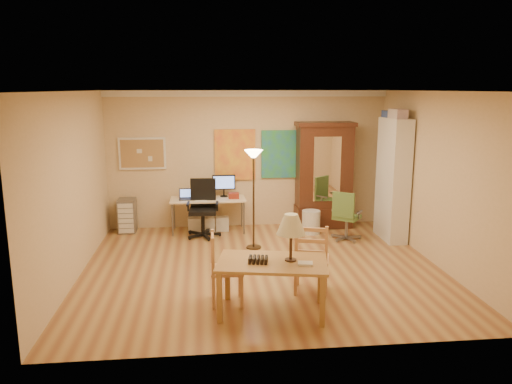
{
  "coord_description": "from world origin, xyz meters",
  "views": [
    {
      "loc": [
        -0.86,
        -7.3,
        2.74
      ],
      "look_at": [
        -0.06,
        0.3,
        1.15
      ],
      "focal_mm": 35.0,
      "sensor_mm": 36.0,
      "label": 1
    }
  ],
  "objects": [
    {
      "name": "computer_desk",
      "position": [
        -0.78,
        2.15,
        0.4
      ],
      "size": [
        1.44,
        0.63,
        1.09
      ],
      "color": "beige",
      "rests_on": "floor"
    },
    {
      "name": "wastebin",
      "position": [
        1.16,
        1.79,
        0.22
      ],
      "size": [
        0.35,
        0.35,
        0.44
      ],
      "primitive_type": "cylinder",
      "color": "silver",
      "rests_on": "floor"
    },
    {
      "name": "floor",
      "position": [
        0.0,
        0.0,
        0.0
      ],
      "size": [
        5.5,
        5.5,
        0.0
      ],
      "primitive_type": "plane",
      "color": "brown",
      "rests_on": "ground"
    },
    {
      "name": "bookshelf",
      "position": [
        2.55,
        1.3,
        1.1
      ],
      "size": [
        0.33,
        0.89,
        2.22
      ],
      "color": "white",
      "rests_on": "floor"
    },
    {
      "name": "drawer_cart",
      "position": [
        -2.36,
        2.23,
        0.33
      ],
      "size": [
        0.33,
        0.39,
        0.65
      ],
      "color": "slate",
      "rests_on": "floor"
    },
    {
      "name": "torchiere_lamp",
      "position": [
        -0.03,
        0.99,
        1.38
      ],
      "size": [
        0.31,
        0.31,
        1.72
      ],
      "color": "#382816",
      "rests_on": "floor"
    },
    {
      "name": "art_panel_left",
      "position": [
        -0.25,
        2.47,
        1.45
      ],
      "size": [
        0.8,
        0.04,
        1.0
      ],
      "primitive_type": "cube",
      "color": "yellow",
      "rests_on": "floor"
    },
    {
      "name": "office_chair_green",
      "position": [
        1.7,
        1.29,
        0.25
      ],
      "size": [
        0.59,
        0.59,
        0.92
      ],
      "color": "slate",
      "rests_on": "floor"
    },
    {
      "name": "ladder_chair_back",
      "position": [
        0.55,
        -1.0,
        0.46
      ],
      "size": [
        0.55,
        0.54,
        0.98
      ],
      "color": "tan",
      "rests_on": "floor"
    },
    {
      "name": "armoire",
      "position": [
        1.5,
        2.24,
        0.91
      ],
      "size": [
        1.14,
        0.54,
        2.1
      ],
      "color": "#341C0E",
      "rests_on": "floor"
    },
    {
      "name": "art_panel_right",
      "position": [
        0.65,
        2.47,
        1.45
      ],
      "size": [
        0.75,
        0.04,
        0.95
      ],
      "primitive_type": "cube",
      "color": "teal",
      "rests_on": "floor"
    },
    {
      "name": "corkboard",
      "position": [
        -2.05,
        2.47,
        1.5
      ],
      "size": [
        0.9,
        0.04,
        0.62
      ],
      "primitive_type": "cube",
      "color": "tan",
      "rests_on": "floor"
    },
    {
      "name": "dining_table",
      "position": [
        0.02,
        -1.56,
        0.79
      ],
      "size": [
        1.46,
        1.04,
        1.25
      ],
      "color": "olive",
      "rests_on": "floor"
    },
    {
      "name": "crown_molding",
      "position": [
        0.0,
        2.46,
        2.64
      ],
      "size": [
        5.5,
        0.08,
        0.12
      ],
      "primitive_type": "cube",
      "color": "white",
      "rests_on": "floor"
    },
    {
      "name": "ladder_chair_left",
      "position": [
        -0.63,
        -1.21,
        0.44
      ],
      "size": [
        0.42,
        0.44,
        0.94
      ],
      "color": "tan",
      "rests_on": "floor"
    },
    {
      "name": "office_chair_black",
      "position": [
        -0.9,
        1.8,
        0.29
      ],
      "size": [
        0.66,
        0.66,
        1.08
      ],
      "color": "black",
      "rests_on": "floor"
    }
  ]
}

